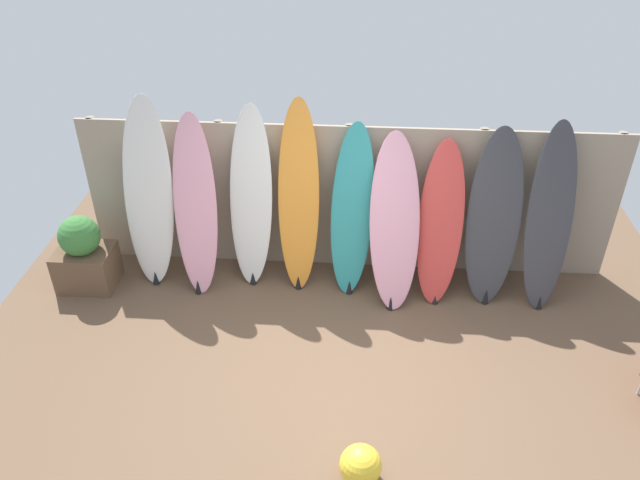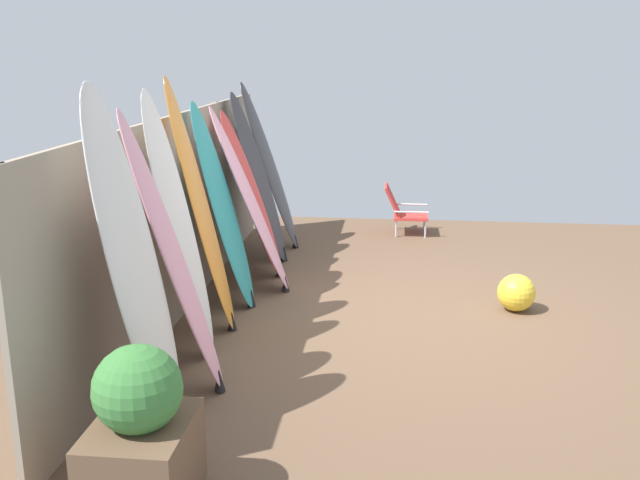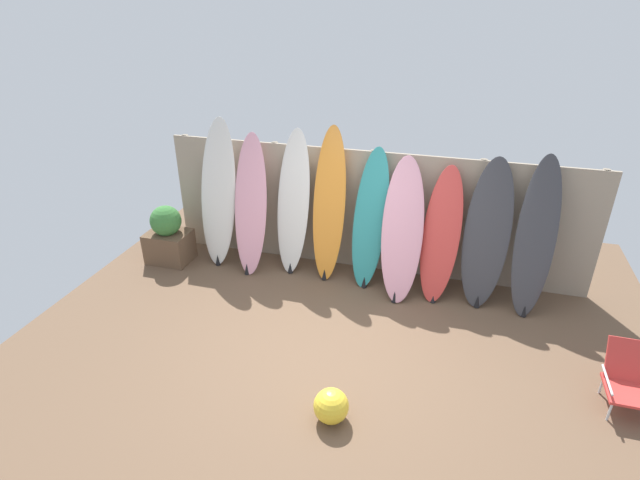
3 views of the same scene
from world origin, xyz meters
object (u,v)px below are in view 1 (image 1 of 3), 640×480
(beach_ball, at_px, (361,465))
(surfboard_charcoal_7, at_px, (494,219))
(surfboard_white_0, at_px, (149,195))
(surfboard_white_2, at_px, (251,199))
(surfboard_pink_5, at_px, (395,224))
(surfboard_charcoal_8, at_px, (549,219))
(surfboard_teal_4, at_px, (352,213))
(surfboard_pink_1, at_px, (195,207))
(surfboard_orange_3, at_px, (299,200))
(planter_box, at_px, (84,255))
(surfboard_red_6, at_px, (440,225))

(beach_ball, bearing_deg, surfboard_charcoal_7, 62.82)
(surfboard_white_0, bearing_deg, surfboard_white_2, 3.70)
(surfboard_pink_5, bearing_deg, surfboard_charcoal_8, 3.48)
(surfboard_teal_4, xyz_separation_m, beach_ball, (0.17, -2.69, -0.76))
(surfboard_charcoal_8, relative_size, beach_ball, 5.74)
(surfboard_white_0, bearing_deg, surfboard_pink_1, -7.09)
(surfboard_orange_3, height_order, surfboard_charcoal_7, surfboard_orange_3)
(surfboard_white_0, distance_m, surfboard_pink_5, 2.73)
(surfboard_orange_3, distance_m, planter_box, 2.54)
(surfboard_pink_1, bearing_deg, surfboard_pink_5, -2.10)
(surfboard_red_6, bearing_deg, surfboard_pink_1, -179.84)
(surfboard_pink_5, relative_size, surfboard_charcoal_8, 0.93)
(surfboard_pink_1, height_order, surfboard_charcoal_7, surfboard_pink_1)
(surfboard_white_0, height_order, surfboard_white_2, surfboard_white_0)
(surfboard_pink_1, distance_m, surfboard_white_2, 0.62)
(surfboard_white_0, xyz_separation_m, surfboard_charcoal_8, (4.37, -0.05, -0.10))
(surfboard_white_0, height_order, surfboard_pink_5, surfboard_white_0)
(surfboard_white_2, relative_size, surfboard_charcoal_7, 1.09)
(surfboard_pink_1, bearing_deg, surfboard_red_6, 0.16)
(surfboard_charcoal_8, bearing_deg, surfboard_teal_4, 178.52)
(surfboard_white_0, xyz_separation_m, surfboard_teal_4, (2.26, 0.01, -0.14))
(surfboard_pink_1, distance_m, surfboard_pink_5, 2.19)
(surfboard_pink_1, distance_m, surfboard_charcoal_7, 3.26)
(surfboard_teal_4, bearing_deg, beach_ball, -86.42)
(surfboard_orange_3, bearing_deg, beach_ball, -74.41)
(surfboard_teal_4, relative_size, beach_ball, 5.50)
(beach_ball, bearing_deg, surfboard_red_6, 73.09)
(surfboard_charcoal_8, bearing_deg, surfboard_charcoal_7, 177.87)
(surfboard_white_0, xyz_separation_m, surfboard_charcoal_7, (3.79, -0.02, -0.13))
(planter_box, bearing_deg, surfboard_red_6, 3.02)
(surfboard_white_2, xyz_separation_m, surfboard_teal_4, (1.13, -0.06, -0.09))
(surfboard_charcoal_7, relative_size, planter_box, 2.12)
(surfboard_white_2, bearing_deg, surfboard_charcoal_7, -2.11)
(planter_box, bearing_deg, surfboard_white_2, 10.21)
(surfboard_white_2, distance_m, surfboard_pink_5, 1.61)
(surfboard_teal_4, bearing_deg, surfboard_charcoal_7, -1.24)
(surfboard_white_2, xyz_separation_m, beach_ball, (1.30, -2.75, -0.85))
(surfboard_pink_1, height_order, planter_box, surfboard_pink_1)
(beach_ball, bearing_deg, planter_box, 143.03)
(surfboard_pink_5, xyz_separation_m, surfboard_charcoal_7, (1.07, 0.12, 0.03))
(surfboard_white_2, distance_m, surfboard_orange_3, 0.54)
(surfboard_red_6, bearing_deg, surfboard_pink_5, -170.05)
(surfboard_red_6, height_order, beach_ball, surfboard_red_6)
(planter_box, bearing_deg, surfboard_charcoal_7, 3.07)
(surfboard_charcoal_8, distance_m, beach_ball, 3.37)
(surfboard_orange_3, distance_m, surfboard_charcoal_8, 2.71)
(surfboard_white_2, bearing_deg, surfboard_pink_1, -166.89)
(surfboard_pink_5, xyz_separation_m, surfboard_red_6, (0.50, 0.09, -0.04))
(surfboard_teal_4, bearing_deg, surfboard_pink_1, -177.53)
(surfboard_red_6, distance_m, beach_ball, 2.82)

